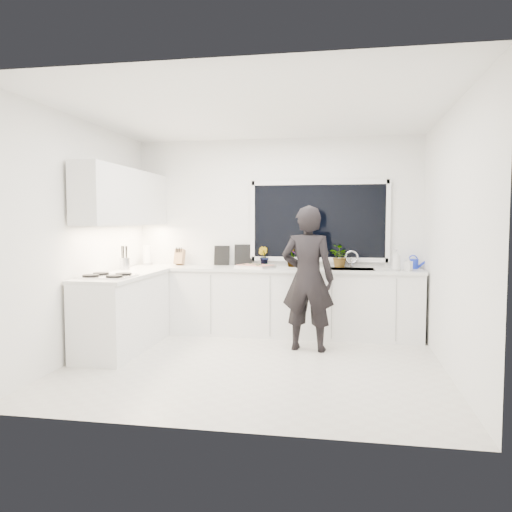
# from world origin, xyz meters

# --- Properties ---
(floor) EXTENTS (4.00, 3.50, 0.02)m
(floor) POSITION_xyz_m (0.00, 0.00, -0.01)
(floor) COLOR beige
(floor) RESTS_ON ground
(wall_back) EXTENTS (4.00, 0.02, 2.70)m
(wall_back) POSITION_xyz_m (0.00, 1.76, 1.35)
(wall_back) COLOR white
(wall_back) RESTS_ON ground
(wall_left) EXTENTS (0.02, 3.50, 2.70)m
(wall_left) POSITION_xyz_m (-2.01, 0.00, 1.35)
(wall_left) COLOR white
(wall_left) RESTS_ON ground
(wall_right) EXTENTS (0.02, 3.50, 2.70)m
(wall_right) POSITION_xyz_m (2.01, 0.00, 1.35)
(wall_right) COLOR white
(wall_right) RESTS_ON ground
(ceiling) EXTENTS (4.00, 3.50, 0.02)m
(ceiling) POSITION_xyz_m (0.00, 0.00, 2.71)
(ceiling) COLOR white
(ceiling) RESTS_ON wall_back
(window) EXTENTS (1.80, 0.02, 1.00)m
(window) POSITION_xyz_m (0.60, 1.73, 1.55)
(window) COLOR black
(window) RESTS_ON wall_back
(base_cabinets_back) EXTENTS (3.92, 0.58, 0.88)m
(base_cabinets_back) POSITION_xyz_m (0.00, 1.45, 0.44)
(base_cabinets_back) COLOR white
(base_cabinets_back) RESTS_ON floor
(base_cabinets_left) EXTENTS (0.58, 1.60, 0.88)m
(base_cabinets_left) POSITION_xyz_m (-1.67, 0.35, 0.44)
(base_cabinets_left) COLOR white
(base_cabinets_left) RESTS_ON floor
(countertop_back) EXTENTS (3.94, 0.62, 0.04)m
(countertop_back) POSITION_xyz_m (0.00, 1.44, 0.90)
(countertop_back) COLOR silver
(countertop_back) RESTS_ON base_cabinets_back
(countertop_left) EXTENTS (0.62, 1.60, 0.04)m
(countertop_left) POSITION_xyz_m (-1.67, 0.35, 0.90)
(countertop_left) COLOR silver
(countertop_left) RESTS_ON base_cabinets_left
(upper_cabinets) EXTENTS (0.34, 2.10, 0.70)m
(upper_cabinets) POSITION_xyz_m (-1.79, 0.70, 1.85)
(upper_cabinets) COLOR white
(upper_cabinets) RESTS_ON wall_left
(sink) EXTENTS (0.58, 0.42, 0.14)m
(sink) POSITION_xyz_m (1.05, 1.45, 0.87)
(sink) COLOR silver
(sink) RESTS_ON countertop_back
(faucet) EXTENTS (0.03, 0.03, 0.22)m
(faucet) POSITION_xyz_m (1.05, 1.65, 1.03)
(faucet) COLOR silver
(faucet) RESTS_ON countertop_back
(stovetop) EXTENTS (0.56, 0.48, 0.03)m
(stovetop) POSITION_xyz_m (-1.69, -0.00, 0.94)
(stovetop) COLOR black
(stovetop) RESTS_ON countertop_left
(person) EXTENTS (0.67, 0.48, 1.73)m
(person) POSITION_xyz_m (0.52, 0.70, 0.87)
(person) COLOR black
(person) RESTS_ON floor
(pizza_tray) EXTENTS (0.57, 0.51, 0.03)m
(pizza_tray) POSITION_xyz_m (-0.24, 1.42, 0.94)
(pizza_tray) COLOR silver
(pizza_tray) RESTS_ON countertop_back
(pizza) EXTENTS (0.51, 0.45, 0.01)m
(pizza) POSITION_xyz_m (-0.24, 1.42, 0.95)
(pizza) COLOR #B01817
(pizza) RESTS_ON pizza_tray
(watering_can) EXTENTS (0.16, 0.16, 0.13)m
(watering_can) POSITION_xyz_m (1.85, 1.61, 0.98)
(watering_can) COLOR #142ABE
(watering_can) RESTS_ON countertop_back
(paper_towel_roll) EXTENTS (0.13, 0.13, 0.26)m
(paper_towel_roll) POSITION_xyz_m (-1.85, 1.55, 1.05)
(paper_towel_roll) COLOR white
(paper_towel_roll) RESTS_ON countertop_back
(knife_block) EXTENTS (0.14, 0.11, 0.22)m
(knife_block) POSITION_xyz_m (-1.37, 1.59, 1.03)
(knife_block) COLOR olive
(knife_block) RESTS_ON countertop_back
(utensil_crock) EXTENTS (0.14, 0.14, 0.16)m
(utensil_crock) POSITION_xyz_m (-1.85, 0.80, 1.00)
(utensil_crock) COLOR #BBBBC0
(utensil_crock) RESTS_ON countertop_left
(picture_frame_large) EXTENTS (0.22, 0.04, 0.28)m
(picture_frame_large) POSITION_xyz_m (-0.78, 1.69, 1.06)
(picture_frame_large) COLOR black
(picture_frame_large) RESTS_ON countertop_back
(picture_frame_small) EXTENTS (0.25, 0.06, 0.30)m
(picture_frame_small) POSITION_xyz_m (-0.46, 1.69, 1.07)
(picture_frame_small) COLOR black
(picture_frame_small) RESTS_ON countertop_back
(herb_plants) EXTENTS (1.34, 0.37, 0.34)m
(herb_plants) POSITION_xyz_m (0.59, 1.61, 1.07)
(herb_plants) COLOR #26662D
(herb_plants) RESTS_ON countertop_back
(soap_bottles) EXTENTS (0.28, 0.15, 0.28)m
(soap_bottles) POSITION_xyz_m (1.65, 1.30, 1.05)
(soap_bottles) COLOR #D8BF66
(soap_bottles) RESTS_ON countertop_back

